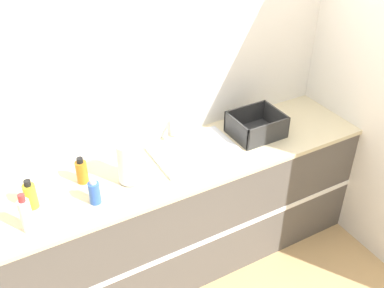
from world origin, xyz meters
The scene contains 11 objects.
ground_plane centered at (0.00, 0.00, 0.00)m, with size 12.00×12.00×0.00m, color tan.
wall_back centered at (0.00, 0.61, 1.30)m, with size 4.88×0.06×2.60m.
wall_right centered at (1.27, 0.29, 1.30)m, with size 0.06×2.58×2.60m.
counter_cabinet centered at (0.00, 0.29, 0.45)m, with size 2.51×0.61×0.90m.
sink centered at (0.09, 0.33, 0.92)m, with size 0.53×0.38×0.21m.
paper_towel_roll centered at (-0.38, 0.26, 1.03)m, with size 0.14×0.14×0.26m.
dish_rack centered at (0.56, 0.31, 0.96)m, with size 0.34×0.28×0.16m.
bottle_blue centered at (-0.63, 0.17, 0.97)m, with size 0.06×0.06×0.16m.
bottle_amber centered at (-0.63, 0.39, 0.98)m, with size 0.07×0.07×0.17m.
bottle_yellow centered at (-0.94, 0.31, 0.98)m, with size 0.07×0.07×0.18m.
bottle_white_spray centered at (-0.99, 0.13, 1.01)m, with size 0.06×0.06×0.24m.
Camera 1 is at (-1.08, -1.73, 2.57)m, focal length 42.00 mm.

